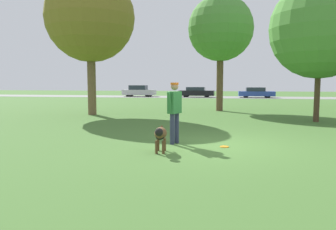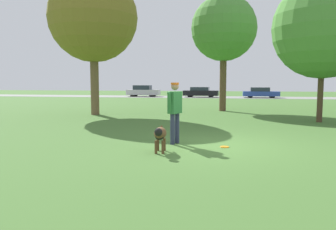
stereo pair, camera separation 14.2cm
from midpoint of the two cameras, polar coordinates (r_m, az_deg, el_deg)
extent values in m
plane|color=#426B2D|center=(9.43, 8.52, -5.25)|extent=(120.00, 120.00, 0.00)
cube|color=gray|center=(40.41, 10.78, 3.05)|extent=(120.00, 6.00, 0.01)
cylinder|color=#2D334C|center=(9.61, 2.02, -2.30)|extent=(0.17, 0.17, 0.89)
cylinder|color=#2D334C|center=(9.41, 1.21, -2.47)|extent=(0.17, 0.17, 0.89)
cube|color=#2D7038|center=(9.43, 1.63, 2.20)|extent=(0.38, 0.49, 0.63)
cylinder|color=#2D7038|center=(9.64, 2.45, 2.27)|extent=(0.17, 0.24, 0.64)
cylinder|color=#2D7038|center=(9.23, 0.78, 2.12)|extent=(0.17, 0.24, 0.64)
sphere|color=#A87A5B|center=(9.42, 1.64, 5.01)|extent=(0.29, 0.29, 0.22)
cylinder|color=#D15B19|center=(9.42, 1.64, 5.49)|extent=(0.31, 0.31, 0.06)
ellipsoid|color=brown|center=(8.35, -0.87, -3.21)|extent=(0.37, 0.63, 0.31)
ellipsoid|color=black|center=(8.19, -1.00, -3.76)|extent=(0.24, 0.19, 0.17)
sphere|color=black|center=(7.97, -1.17, -3.00)|extent=(0.22, 0.22, 0.20)
cylinder|color=brown|center=(8.21, -0.42, -5.64)|extent=(0.08, 0.08, 0.33)
cylinder|color=brown|center=(8.23, -1.62, -5.61)|extent=(0.08, 0.08, 0.33)
cylinder|color=brown|center=(8.58, -0.16, -5.15)|extent=(0.08, 0.08, 0.33)
cylinder|color=brown|center=(8.60, -1.30, -5.13)|extent=(0.08, 0.08, 0.33)
cylinder|color=brown|center=(8.74, -0.58, -2.49)|extent=(0.08, 0.27, 0.23)
cylinder|color=orange|center=(9.22, 10.25, -5.48)|extent=(0.25, 0.25, 0.02)
torus|color=orange|center=(9.22, 10.25, -5.48)|extent=(0.25, 0.25, 0.02)
cylinder|color=brown|center=(20.88, 9.74, 5.65)|extent=(0.41, 0.41, 3.61)
sphere|color=#4C8938|center=(21.15, 9.89, 14.67)|extent=(4.04, 4.04, 4.04)
cylinder|color=brown|center=(18.62, -12.44, 5.44)|extent=(0.46, 0.46, 3.49)
sphere|color=olive|center=(18.95, -12.68, 16.23)|extent=(4.81, 4.81, 4.81)
cylinder|color=#4C3826|center=(16.25, 25.22, 3.27)|extent=(0.25, 0.25, 2.50)
sphere|color=#4C8938|center=(16.41, 25.66, 13.44)|extent=(4.41, 4.41, 4.41)
cube|color=#B7B7BC|center=(42.02, -4.21, 3.98)|extent=(4.13, 1.69, 0.66)
cube|color=#232D38|center=(42.04, -4.38, 4.80)|extent=(2.15, 1.45, 0.56)
cylinder|color=black|center=(42.41, -2.33, 3.69)|extent=(0.65, 0.20, 0.65)
cylinder|color=black|center=(41.01, -2.81, 3.62)|extent=(0.65, 0.20, 0.65)
cylinder|color=black|center=(43.06, -5.54, 3.70)|extent=(0.65, 0.20, 0.65)
cylinder|color=black|center=(41.68, -6.12, 3.63)|extent=(0.65, 0.20, 0.65)
cube|color=black|center=(40.47, 5.85, 3.83)|extent=(4.28, 1.86, 0.61)
cube|color=#232D38|center=(40.48, 5.68, 4.56)|extent=(2.24, 1.57, 0.43)
cylinder|color=black|center=(41.11, 7.74, 3.53)|extent=(0.58, 0.21, 0.57)
cylinder|color=black|center=(39.59, 7.54, 3.45)|extent=(0.58, 0.21, 0.57)
cylinder|color=black|center=(41.41, 4.22, 3.58)|extent=(0.58, 0.21, 0.57)
cylinder|color=black|center=(39.90, 3.90, 3.51)|extent=(0.58, 0.21, 0.57)
cube|color=#284293|center=(40.14, 15.96, 3.59)|extent=(4.16, 1.86, 0.55)
cube|color=#232D38|center=(40.12, 15.80, 4.32)|extent=(2.17, 1.58, 0.46)
cylinder|color=black|center=(41.06, 17.58, 3.32)|extent=(0.58, 0.21, 0.58)
cylinder|color=black|center=(39.49, 17.85, 3.23)|extent=(0.58, 0.21, 0.58)
cylinder|color=black|center=(40.84, 14.12, 3.40)|extent=(0.58, 0.21, 0.58)
cylinder|color=black|center=(39.27, 14.24, 3.31)|extent=(0.58, 0.21, 0.58)
camera|label=1|loc=(0.07, -89.54, 0.05)|focal=35.00mm
camera|label=2|loc=(0.07, 90.46, -0.05)|focal=35.00mm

